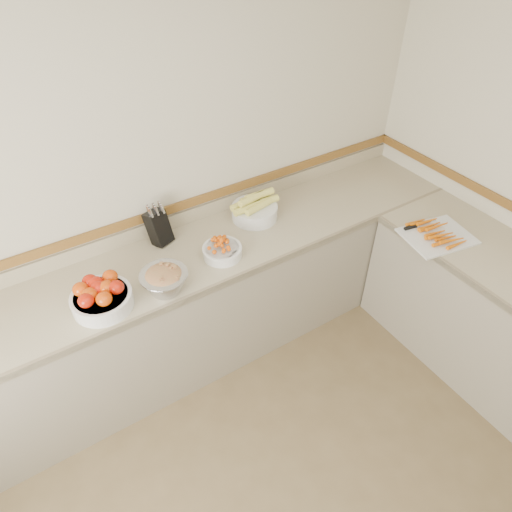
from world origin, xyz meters
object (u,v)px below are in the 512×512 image
corn_bowl (255,209)px  cutting_board (436,234)px  rhubarb_bowl (164,280)px  tomato_bowl (101,296)px  knife_block (158,227)px  cherry_tomato_bowl (222,250)px

corn_bowl → cutting_board: (0.88, -0.81, -0.05)m
corn_bowl → cutting_board: corn_bowl is taller
rhubarb_bowl → cutting_board: bearing=-16.0°
corn_bowl → rhubarb_bowl: bearing=-157.7°
tomato_bowl → rhubarb_bowl: 0.35m
knife_block → cherry_tomato_bowl: (0.27, -0.34, -0.07)m
rhubarb_bowl → cutting_board: rhubarb_bowl is taller
tomato_bowl → cutting_board: (2.02, -0.56, -0.06)m
rhubarb_bowl → cherry_tomato_bowl: bearing=12.7°
knife_block → tomato_bowl: 0.61m
knife_block → cutting_board: bearing=-30.8°
knife_block → corn_bowl: knife_block is taller
knife_block → rhubarb_bowl: (-0.15, -0.43, -0.04)m
cherry_tomato_bowl → corn_bowl: 0.45m
corn_bowl → rhubarb_bowl: (-0.80, -0.33, 0.01)m
knife_block → corn_bowl: 0.66m
cherry_tomato_bowl → rhubarb_bowl: size_ratio=0.90×
cherry_tomato_bowl → cutting_board: bearing=-24.5°
tomato_bowl → cherry_tomato_bowl: 0.76m
knife_block → cutting_board: size_ratio=0.61×
corn_bowl → tomato_bowl: bearing=-167.4°
knife_block → cherry_tomato_bowl: bearing=-51.6°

